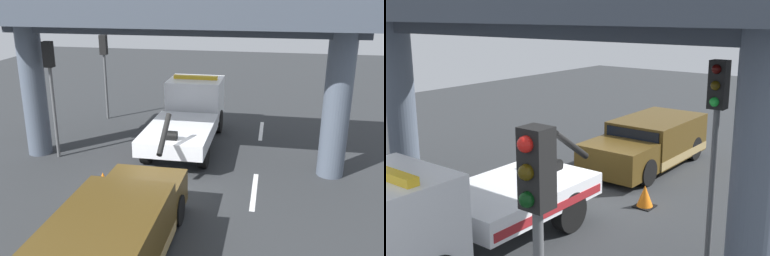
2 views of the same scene
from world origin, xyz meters
TOP-DOWN VIEW (x-y plane):
  - ground_plane at (0.00, 0.00)m, footprint 60.00×40.00m
  - lane_stripe_west at (-6.00, -2.92)m, footprint 2.60×0.16m
  - lane_stripe_mid at (0.00, -2.92)m, footprint 2.60×0.16m
  - tow_truck_white at (4.27, -0.00)m, footprint 7.25×2.42m
  - towed_van_green at (-4.20, 0.00)m, footprint 5.20×2.22m
  - overpass_structure at (1.76, 0.00)m, footprint 3.60×12.77m
  - traffic_light_near at (1.52, 4.50)m, footprint 0.39×0.32m
  - traffic_light_far at (6.52, 4.50)m, footprint 0.39×0.32m
  - traffic_cone_orange at (-0.83, 1.76)m, footprint 0.52×0.52m

SIDE VIEW (x-z plane):
  - ground_plane at x=0.00m, z-range -0.10..0.00m
  - lane_stripe_west at x=-6.00m, z-range 0.00..0.01m
  - lane_stripe_mid at x=0.00m, z-range 0.00..0.01m
  - traffic_cone_orange at x=-0.83m, z-range -0.02..0.60m
  - towed_van_green at x=-4.20m, z-range -0.01..1.57m
  - tow_truck_white at x=4.27m, z-range -0.03..2.43m
  - traffic_light_far at x=6.52m, z-range 0.93..4.93m
  - traffic_light_near at x=1.52m, z-range 0.99..5.30m
  - overpass_structure at x=1.76m, z-range 2.03..7.96m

